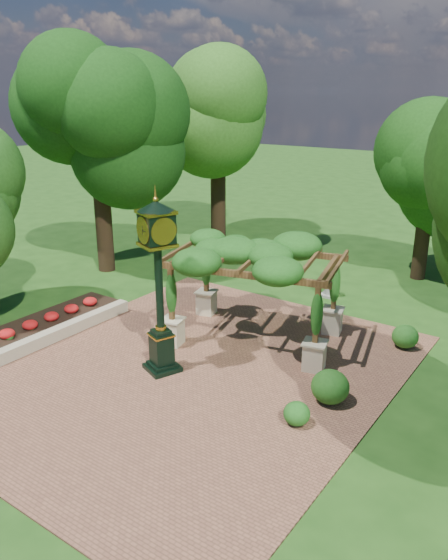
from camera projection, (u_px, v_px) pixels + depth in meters
The scene contains 13 objects.
ground at pixel (169, 385), 14.19m from camera, with size 120.00×120.00×0.00m, color #1E4714.
brick_plaza at pixel (193, 370), 14.95m from camera, with size 10.00×12.00×0.04m, color brown.
border_wall at pixel (67, 330), 17.01m from camera, with size 0.35×5.00×0.40m, color #C6B793.
flower_bed at pixel (48, 324), 17.51m from camera, with size 1.50×5.00×0.36m, color red.
pedestal_clock at pixel (158, 272), 14.00m from camera, with size 1.22×1.22×4.76m.
pergola at pixel (256, 259), 15.99m from camera, with size 5.57×4.20×3.14m.
sundial at pixel (329, 286), 20.22m from camera, with size 0.55×0.55×0.96m.
shrub_front at pixel (297, 414), 12.39m from camera, with size 0.61×0.61×0.55m, color #1E5719.
shrub_mid at pixel (330, 387), 13.23m from camera, with size 0.93×0.93×0.84m, color #235818.
shrub_back at pixel (405, 336), 16.11m from camera, with size 0.77×0.77×0.70m, color #2A6B1F.
tree_west_near at pixel (96, 122), 21.39m from camera, with size 4.54×4.54×8.88m.
tree_west_far at pixel (218, 110), 26.17m from camera, with size 4.65×4.65×9.29m.
tree_north at pixel (430, 176), 20.99m from camera, with size 4.01×4.01×6.05m.
Camera 1 is at (8.38, -9.39, 7.25)m, focal length 35.00 mm.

